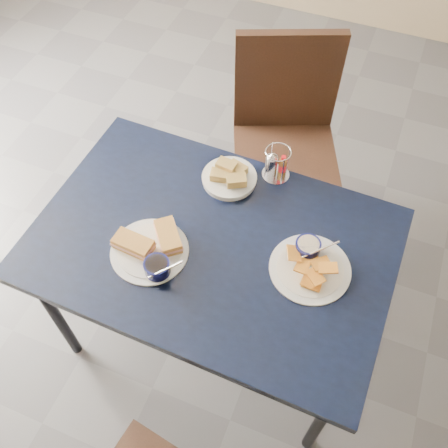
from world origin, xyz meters
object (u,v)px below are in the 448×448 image
at_px(chair_far, 292,129).
at_px(condiment_caddy, 276,165).
at_px(sandwich_plate, 152,249).
at_px(dining_table, 213,250).
at_px(bread_basket, 230,176).
at_px(plantain_plate, 309,261).

xyz_separation_m(chair_far, condiment_caddy, (0.04, -0.45, 0.22)).
distance_m(sandwich_plate, condiment_caddy, 0.59).
xyz_separation_m(dining_table, condiment_caddy, (0.11, 0.39, 0.12)).
bearing_deg(bread_basket, condiment_caddy, 31.93).
bearing_deg(condiment_caddy, plantain_plate, -55.46).
bearing_deg(plantain_plate, chair_far, 109.67).
height_order(chair_far, condiment_caddy, chair_far).
xyz_separation_m(chair_far, plantain_plate, (0.29, -0.80, 0.18)).
distance_m(dining_table, condiment_caddy, 0.42).
relative_size(chair_far, plantain_plate, 3.58).
bearing_deg(plantain_plate, condiment_caddy, 124.54).
xyz_separation_m(sandwich_plate, condiment_caddy, (0.29, 0.51, 0.03)).
bearing_deg(condiment_caddy, chair_far, 95.48).
distance_m(dining_table, chair_far, 0.84).
bearing_deg(bread_basket, dining_table, -80.96).
height_order(chair_far, sandwich_plate, chair_far).
bearing_deg(bread_basket, sandwich_plate, -107.78).
bearing_deg(sandwich_plate, dining_table, 34.74).
distance_m(plantain_plate, condiment_caddy, 0.43).
relative_size(sandwich_plate, plantain_plate, 1.07).
distance_m(bread_basket, condiment_caddy, 0.19).
bearing_deg(bread_basket, plantain_plate, -32.75).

